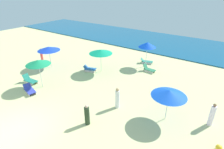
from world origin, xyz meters
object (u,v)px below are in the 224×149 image
(umbrella_4, at_px, (38,62))
(umbrella_0, at_px, (101,52))
(lounge_chair_3_1, at_px, (146,61))
(lounge_chair_4_1, at_px, (30,80))
(lounge_chair_3_0, at_px, (149,69))
(lounge_chair_0_0, at_px, (90,69))
(umbrella_2, at_px, (169,93))
(beach_ball_0, at_px, (219,148))
(umbrella_1, at_px, (49,49))
(umbrella_3, at_px, (147,45))
(lounge_chair_4_0, at_px, (30,90))
(beachgoer_1, at_px, (212,115))
(beachgoer_4, at_px, (42,55))
(beachgoer_5, at_px, (87,115))
(beachgoer_0, at_px, (117,98))

(umbrella_4, bearing_deg, umbrella_0, 67.05)
(lounge_chair_3_1, xyz_separation_m, lounge_chair_4_1, (-6.91, -10.81, 0.04))
(lounge_chair_3_0, distance_m, umbrella_4, 11.05)
(lounge_chair_0_0, height_order, lounge_chair_4_1, lounge_chair_4_1)
(umbrella_0, height_order, umbrella_2, umbrella_0)
(beach_ball_0, bearing_deg, lounge_chair_3_1, 133.93)
(lounge_chair_3_1, height_order, lounge_chair_4_1, lounge_chair_4_1)
(umbrella_1, relative_size, beach_ball_0, 6.95)
(umbrella_3, xyz_separation_m, lounge_chair_4_0, (-5.68, -10.97, -2.31))
(beachgoer_1, distance_m, beachgoer_4, 18.71)
(umbrella_0, distance_m, lounge_chair_4_0, 7.62)
(lounge_chair_3_0, height_order, lounge_chair_4_1, lounge_chair_4_1)
(umbrella_3, distance_m, lounge_chair_4_0, 12.57)
(lounge_chair_4_0, distance_m, lounge_chair_4_1, 1.86)
(lounge_chair_0_0, bearing_deg, umbrella_1, 91.46)
(beach_ball_0, bearing_deg, beachgoer_4, 172.82)
(beachgoer_1, distance_m, beachgoer_5, 8.14)
(umbrella_3, xyz_separation_m, lounge_chair_4_1, (-7.23, -9.94, -2.29))
(lounge_chair_4_1, distance_m, beachgoer_1, 15.43)
(lounge_chair_0_0, bearing_deg, umbrella_3, -63.51)
(lounge_chair_3_0, bearing_deg, umbrella_0, 128.99)
(umbrella_2, relative_size, umbrella_3, 0.82)
(umbrella_4, xyz_separation_m, lounge_chair_4_0, (-0.00, -1.28, -2.16))
(lounge_chair_4_1, bearing_deg, umbrella_1, 16.65)
(lounge_chair_3_1, bearing_deg, beach_ball_0, -155.09)
(umbrella_2, xyz_separation_m, lounge_chair_4_1, (-12.38, -2.41, -1.83))
(umbrella_0, xyz_separation_m, beachgoer_0, (4.97, -4.32, -1.45))
(umbrella_3, distance_m, beachgoer_4, 12.55)
(umbrella_0, relative_size, beachgoer_0, 1.45)
(beachgoer_0, xyz_separation_m, beach_ball_0, (6.90, -0.03, -0.63))
(umbrella_2, bearing_deg, beachgoer_5, -139.34)
(lounge_chair_0_0, distance_m, umbrella_2, 10.12)
(lounge_chair_3_1, bearing_deg, beachgoer_1, -150.95)
(beach_ball_0, bearing_deg, beachgoer_1, 112.20)
(lounge_chair_4_0, height_order, beachgoer_1, beachgoer_1)
(umbrella_4, bearing_deg, beachgoer_0, 10.34)
(lounge_chair_4_0, height_order, beach_ball_0, lounge_chair_4_0)
(umbrella_4, xyz_separation_m, beachgoer_1, (13.46, 3.29, -1.62))
(beachgoer_1, bearing_deg, umbrella_1, 132.23)
(lounge_chair_0_0, relative_size, umbrella_2, 0.63)
(umbrella_2, distance_m, lounge_chair_4_1, 12.75)
(lounge_chair_3_1, bearing_deg, beachgoer_0, 173.27)
(umbrella_0, xyz_separation_m, lounge_chair_0_0, (-1.09, -0.64, -2.01))
(lounge_chair_3_0, relative_size, beachgoer_4, 0.81)
(umbrella_3, relative_size, beachgoer_5, 1.86)
(lounge_chair_3_0, xyz_separation_m, beachgoer_1, (6.89, -5.33, 0.53))
(lounge_chair_4_0, xyz_separation_m, beachgoer_1, (13.46, 4.57, 0.54))
(beachgoer_1, xyz_separation_m, beachgoer_5, (-6.70, -4.62, -0.09))
(lounge_chair_4_0, distance_m, beachgoer_0, 7.84)
(lounge_chair_4_1, bearing_deg, lounge_chair_3_1, -37.56)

